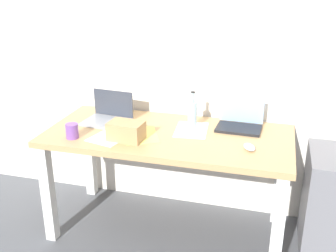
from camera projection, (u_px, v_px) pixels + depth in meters
ground_plane at (168, 228)px, 2.95m from camera, size 8.00×8.00×0.00m
back_wall at (184, 38)px, 2.87m from camera, size 5.20×0.08×2.60m
desk at (168, 147)px, 2.71m from camera, size 1.61×0.76×0.75m
laptop_left at (108, 116)px, 2.86m from camera, size 0.33×0.27×0.21m
laptop_right at (240, 122)px, 2.75m from camera, size 0.30×0.23×0.20m
beer_bottle at (192, 114)px, 2.72m from camera, size 0.06×0.06×0.26m
computer_mouse at (249, 147)px, 2.43m from camera, size 0.10×0.12×0.03m
cardboard_box at (126, 131)px, 2.55m from camera, size 0.23×0.16×0.12m
coffee_mug at (72, 131)px, 2.58m from camera, size 0.08×0.08×0.09m
paper_yellow_folder at (141, 135)px, 2.64m from camera, size 0.32×0.36×0.00m
paper_sheet_near_back at (191, 130)px, 2.73m from camera, size 0.24×0.32×0.00m
paper_sheet_front_left at (112, 136)px, 2.63m from camera, size 0.28×0.34×0.00m
filing_cabinet at (336, 203)px, 2.64m from camera, size 0.40×0.48×0.68m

